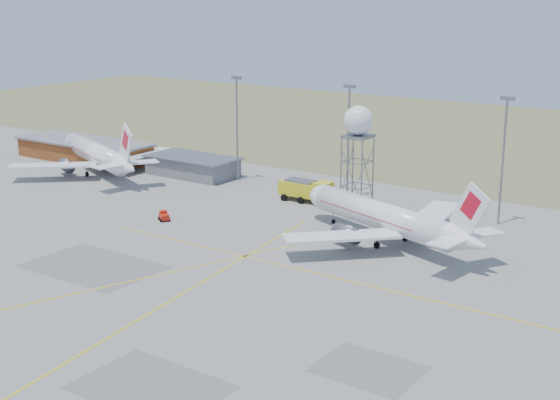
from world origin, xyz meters
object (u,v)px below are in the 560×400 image
Objects in this scene: airliner_far at (98,155)px; baggage_tug at (164,217)px; airliner_main at (385,218)px; fire_truck at (307,191)px; radar_tower at (358,152)px.

baggage_tug is (34.81, -17.67, -3.28)m from airliner_far.
airliner_main is 69.93m from airliner_far.
airliner_main is 14.24× the size of baggage_tug.
airliner_main is at bearing 49.11° from baggage_tug.
fire_truck is (-22.05, 12.86, -1.87)m from airliner_main.
fire_truck is (47.51, 5.63, -1.98)m from airliner_far.
radar_tower is 33.91m from baggage_tug.
airliner_main is 0.99× the size of airliner_far.
airliner_far reaches higher than baggage_tug.
radar_tower reaches higher than airliner_far.
baggage_tug is at bearing -119.02° from fire_truck.
airliner_far reaches higher than fire_truck.
baggage_tug is at bearing -133.73° from radar_tower.
airliner_far is 14.43× the size of baggage_tug.
fire_truck is 26.57m from baggage_tug.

